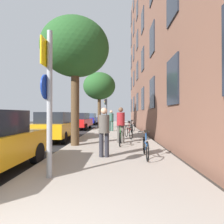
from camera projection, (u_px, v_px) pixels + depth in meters
name	position (u px, v px, depth m)	size (l,w,h in m)	color
ground_plane	(75.00, 131.00, 16.16)	(41.80, 41.80, 0.00)	#332D28
road_asphalt	(51.00, 131.00, 16.21)	(7.00, 38.00, 0.01)	#232326
sidewalk	(115.00, 131.00, 16.06)	(4.20, 38.00, 0.12)	#9E9389
building_facade	(146.00, 28.00, 15.58)	(0.56, 27.00, 17.41)	brown
sign_post	(48.00, 93.00, 4.14)	(0.16, 0.60, 3.28)	gray
traffic_light	(106.00, 107.00, 26.64)	(0.43, 0.24, 3.59)	black
tree_near	(75.00, 49.00, 8.40)	(3.07, 3.07, 5.71)	#4C3823
tree_far	(99.00, 86.00, 19.01)	(3.28, 3.28, 5.67)	#4C3823
bicycle_0	(146.00, 147.00, 6.03)	(0.42, 1.67, 0.89)	black
bicycle_1	(120.00, 137.00, 8.45)	(0.42, 1.56, 0.90)	black
bicycle_2	(128.00, 131.00, 10.84)	(0.50, 1.72, 0.99)	black
bicycle_3	(132.00, 128.00, 13.23)	(0.42, 1.76, 0.97)	black
bicycle_4	(132.00, 126.00, 15.62)	(0.54, 1.61, 0.93)	black
bicycle_5	(123.00, 124.00, 18.04)	(0.42, 1.67, 0.99)	black
pedestrian_0	(104.00, 129.00, 6.08)	(0.49, 0.49, 1.62)	#26262D
pedestrian_1	(121.00, 123.00, 9.03)	(0.54, 0.54, 1.74)	#4C4742
pedestrian_2	(111.00, 119.00, 15.36)	(0.54, 0.54, 1.71)	#33594C
car_1	(57.00, 126.00, 10.75)	(1.88, 4.44, 1.62)	orange
car_2	(80.00, 121.00, 18.28)	(1.97, 4.32, 1.62)	red
car_3	(90.00, 119.00, 26.10)	(1.92, 4.04, 1.62)	navy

